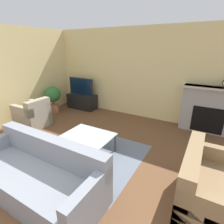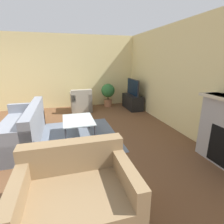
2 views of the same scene
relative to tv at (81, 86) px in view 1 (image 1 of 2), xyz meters
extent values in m
cube|color=beige|center=(2.01, 0.34, 0.53)|extent=(8.90, 0.06, 2.70)
cube|color=beige|center=(-0.97, -1.97, 0.53)|extent=(0.06, 7.57, 2.70)
cube|color=slate|center=(1.98, -2.26, -0.81)|extent=(2.19, 1.91, 0.00)
cube|color=#9E9993|center=(4.08, 0.16, -0.21)|extent=(1.35, 0.31, 1.21)
cube|color=black|center=(4.08, 0.00, -0.44)|extent=(0.74, 0.01, 0.68)
cube|color=beige|center=(4.08, 0.13, 0.37)|extent=(1.47, 0.37, 0.05)
cube|color=black|center=(0.00, 0.00, -0.56)|extent=(1.06, 0.46, 0.52)
cube|color=#232328|center=(0.00, 0.00, 0.00)|extent=(1.00, 0.05, 0.59)
cube|color=black|center=(0.00, -0.02, 0.00)|extent=(0.96, 0.01, 0.55)
cube|color=gray|center=(1.96, -3.52, -0.61)|extent=(2.19, 0.88, 0.42)
cube|color=gray|center=(1.96, -3.18, -0.20)|extent=(2.19, 0.20, 0.40)
cube|color=gray|center=(2.98, -3.52, -0.49)|extent=(0.14, 0.88, 0.66)
cube|color=#8C704C|center=(4.36, -2.45, -0.61)|extent=(0.99, 1.29, 0.42)
cube|color=#8C704C|center=(3.97, -2.45, -0.20)|extent=(0.20, 1.29, 0.40)
cube|color=#8C704C|center=(4.36, -1.87, -0.49)|extent=(0.99, 0.14, 0.66)
cube|color=#9E937F|center=(-0.24, -1.91, -0.61)|extent=(0.82, 0.71, 0.42)
cube|color=#9E937F|center=(0.07, -1.91, -0.20)|extent=(0.21, 0.70, 0.40)
cube|color=#9E937F|center=(-0.24, -1.63, -0.49)|extent=(0.82, 0.15, 0.66)
cube|color=#9E937F|center=(-0.24, -2.19, -0.49)|extent=(0.82, 0.15, 0.66)
cylinder|color=#333338|center=(1.52, -2.53, -0.61)|extent=(0.04, 0.04, 0.40)
cylinder|color=#333338|center=(2.44, -2.53, -0.61)|extent=(0.04, 0.04, 0.40)
cylinder|color=#333338|center=(1.52, -1.89, -0.61)|extent=(0.04, 0.04, 0.40)
cylinder|color=#333338|center=(2.44, -1.89, -0.61)|extent=(0.04, 0.04, 0.40)
cube|color=silver|center=(1.98, -2.21, -0.40)|extent=(0.99, 0.71, 0.02)
cylinder|color=#AD704C|center=(-0.57, -0.81, -0.68)|extent=(0.30, 0.30, 0.27)
cylinder|color=#4C3823|center=(-0.57, -0.81, -0.46)|extent=(0.03, 0.03, 0.16)
sphere|color=#2D6B33|center=(-0.57, -0.81, -0.18)|extent=(0.52, 0.52, 0.52)
camera|label=1|loc=(4.01, -4.76, 1.32)|focal=28.00mm
camera|label=2|loc=(6.01, -2.50, 0.98)|focal=28.00mm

